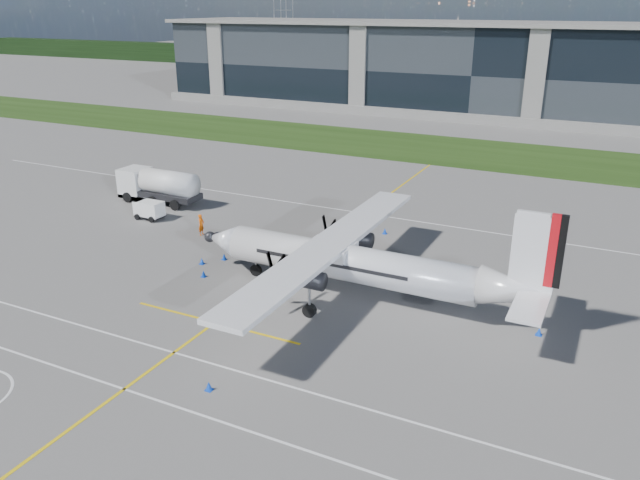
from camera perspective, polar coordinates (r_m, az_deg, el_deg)
The scene contains 17 objects.
ground at distance 79.90m, azimuth 8.13°, elevation 7.20°, with size 400.00×400.00×0.00m, color #585654.
grass_strip at distance 87.35m, azimuth 9.83°, elevation 8.28°, with size 400.00×18.00×0.04m, color #1C350E.
terminal_building at distance 116.93m, azimuth 14.84°, elevation 14.75°, with size 120.00×20.00×15.00m, color black.
tree_line at distance 176.23m, azimuth 19.04°, elevation 14.69°, with size 400.00×6.00×6.00m, color black.
pylon_west at distance 211.33m, azimuth -3.36°, elevation 19.84°, with size 9.00×4.60×30.00m, color gray, non-canonical shape.
yellow_taxiway_centerline at distance 52.11m, azimuth 0.64°, elevation -0.02°, with size 0.20×70.00×0.01m, color yellow.
white_lane_line at distance 36.33m, azimuth -21.00°, elevation -11.43°, with size 90.00×0.15×0.01m, color white.
turboprop_aircraft at distance 40.67m, azimuth 3.81°, elevation -0.44°, with size 24.63×25.54×7.66m, color white, non-canonical shape.
fuel_tanker_truck at distance 64.01m, azimuth -14.93°, elevation 4.85°, with size 9.03×2.94×3.39m, color silver, non-canonical shape.
baggage_tug at distance 59.22m, azimuth -15.34°, elevation 2.65°, with size 2.76×1.65×1.65m, color white, non-canonical shape.
ground_crew_person at distance 53.97m, azimuth -10.82°, elevation 1.52°, with size 0.85×0.61×2.10m, color #F25907.
safety_cone_portwing at distance 33.20m, azimuth -10.13°, elevation -13.00°, with size 0.36×0.36×0.50m, color #0B3CBE.
safety_cone_tail at distance 39.74m, azimuth 19.39°, elevation -7.89°, with size 0.36×0.36×0.50m, color #0B3CBE.
safety_cone_stbdwing at distance 53.80m, azimuth 5.95°, elevation 0.82°, with size 0.36×0.36×0.50m, color #0B3CBE.
safety_cone_nose_stbd at distance 48.69m, azimuth -8.76°, elevation -1.51°, with size 0.36×0.36×0.50m, color #0B3CBE.
safety_cone_nose_port at distance 45.92m, azimuth -10.60°, elevation -3.04°, with size 0.36×0.36×0.50m, color #0B3CBE.
safety_cone_fwd at distance 48.16m, azimuth -10.75°, elevation -1.89°, with size 0.36×0.36×0.50m, color #0B3CBE.
Camera 1 is at (24.09, -33.88, 18.56)m, focal length 35.00 mm.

